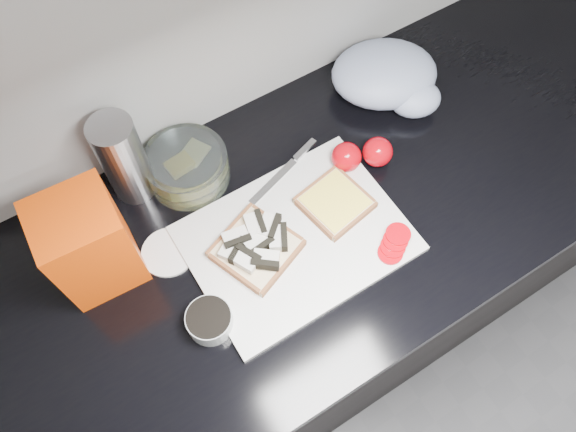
{
  "coord_description": "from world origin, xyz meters",
  "views": [
    {
      "loc": [
        -0.24,
        0.79,
        1.86
      ],
      "look_at": [
        0.02,
        1.19,
        0.95
      ],
      "focal_mm": 35.0,
      "sensor_mm": 36.0,
      "label": 1
    }
  ],
  "objects_px": {
    "cutting_board": "(296,239)",
    "bread_bag": "(89,244)",
    "steel_canister": "(124,159)",
    "glass_bowl": "(187,167)"
  },
  "relations": [
    {
      "from": "bread_bag",
      "to": "steel_canister",
      "type": "distance_m",
      "value": 0.18
    },
    {
      "from": "cutting_board",
      "to": "steel_canister",
      "type": "bearing_deg",
      "value": 127.7
    },
    {
      "from": "steel_canister",
      "to": "cutting_board",
      "type": "bearing_deg",
      "value": -52.3
    },
    {
      "from": "glass_bowl",
      "to": "steel_canister",
      "type": "height_order",
      "value": "steel_canister"
    },
    {
      "from": "bread_bag",
      "to": "glass_bowl",
      "type": "bearing_deg",
      "value": 26.38
    },
    {
      "from": "cutting_board",
      "to": "glass_bowl",
      "type": "height_order",
      "value": "glass_bowl"
    },
    {
      "from": "glass_bowl",
      "to": "bread_bag",
      "type": "height_order",
      "value": "bread_bag"
    },
    {
      "from": "glass_bowl",
      "to": "bread_bag",
      "type": "distance_m",
      "value": 0.25
    },
    {
      "from": "cutting_board",
      "to": "glass_bowl",
      "type": "relative_size",
      "value": 2.45
    },
    {
      "from": "cutting_board",
      "to": "bread_bag",
      "type": "xyz_separation_m",
      "value": [
        -0.33,
        0.14,
        0.1
      ]
    }
  ]
}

